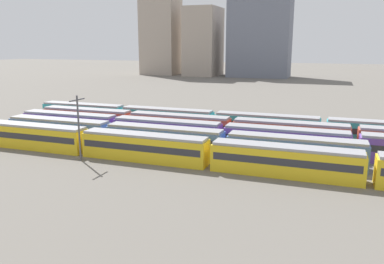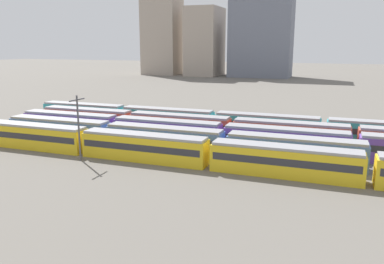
{
  "view_description": "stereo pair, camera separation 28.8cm",
  "coord_description": "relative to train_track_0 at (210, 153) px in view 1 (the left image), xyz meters",
  "views": [
    {
      "loc": [
        37.16,
        -46.06,
        15.53
      ],
      "look_at": [
        16.68,
        10.4,
        2.04
      ],
      "focal_mm": 36.37,
      "sensor_mm": 36.0,
      "label": 1
    },
    {
      "loc": [
        37.43,
        -45.96,
        15.53
      ],
      "look_at": [
        16.68,
        10.4,
        2.04
      ],
      "focal_mm": 36.37,
      "sensor_mm": 36.0,
      "label": 2
    }
  ],
  "objects": [
    {
      "name": "distant_building_2",
      "position": [
        -21.02,
        147.72,
        17.15
      ],
      "size": [
        29.41,
        17.19,
        38.11
      ],
      "primitive_type": "cube",
      "color": "slate",
      "rests_on": "ground_plane"
    },
    {
      "name": "train_track_1",
      "position": [
        -8.79,
        5.2,
        -0.0
      ],
      "size": [
        55.8,
        3.06,
        3.75
      ],
      "color": "#4C70BC",
      "rests_on": "ground_plane"
    },
    {
      "name": "train_track_0",
      "position": [
        0.0,
        0.0,
        0.0
      ],
      "size": [
        74.7,
        3.06,
        3.75
      ],
      "color": "yellow",
      "rests_on": "ground_plane"
    },
    {
      "name": "train_track_2",
      "position": [
        8.26,
        10.4,
        0.0
      ],
      "size": [
        93.6,
        3.06,
        3.75
      ],
      "color": "#6B429E",
      "rests_on": "ground_plane"
    },
    {
      "name": "distant_building_1",
      "position": [
        -49.85,
        147.72,
        15.14
      ],
      "size": [
        15.82,
        21.98,
        34.08
      ],
      "primitive_type": "cube",
      "color": "#A89989",
      "rests_on": "ground_plane"
    },
    {
      "name": "distant_building_0",
      "position": [
        -73.67,
        147.72,
        25.34
      ],
      "size": [
        18.57,
        15.81,
        54.49
      ],
      "primitive_type": "cube",
      "color": "#A89989",
      "rests_on": "ground_plane"
    },
    {
      "name": "train_track_4",
      "position": [
        3.78,
        20.8,
        0.0
      ],
      "size": [
        93.6,
        3.06,
        3.75
      ],
      "color": "teal",
      "rests_on": "ground_plane"
    },
    {
      "name": "train_track_3",
      "position": [
        -1.11,
        15.6,
        0.0
      ],
      "size": [
        74.7,
        3.06,
        3.75
      ],
      "color": "#BC4C38",
      "rests_on": "ground_plane"
    },
    {
      "name": "catenary_pole_2",
      "position": [
        -17.73,
        -2.96,
        3.12
      ],
      "size": [
        0.24,
        3.2,
        8.98
      ],
      "color": "#4C4C51",
      "rests_on": "ground_plane"
    },
    {
      "name": "ground_plane",
      "position": [
        -22.95,
        10.4,
        -1.9
      ],
      "size": [
        600.0,
        600.0,
        0.0
      ],
      "primitive_type": "plane",
      "color": "#666059"
    }
  ]
}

